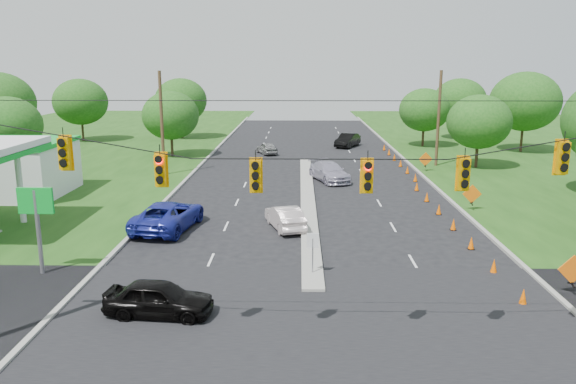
{
  "coord_description": "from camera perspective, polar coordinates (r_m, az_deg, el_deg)",
  "views": [
    {
      "loc": [
        -0.64,
        -18.28,
        9.46
      ],
      "look_at": [
        -1.22,
        11.08,
        2.8
      ],
      "focal_mm": 35.0,
      "sensor_mm": 36.0,
      "label": 1
    }
  ],
  "objects": [
    {
      "name": "cone_11",
      "position": [
        61.24,
        10.23,
        4.02
      ],
      "size": [
        0.32,
        0.32,
        0.7
      ],
      "primitive_type": "cone",
      "color": "#FF5E00",
      "rests_on": "ground"
    },
    {
      "name": "tree_12",
      "position": [
        68.07,
        13.69,
        8.11
      ],
      "size": [
        5.88,
        5.88,
        6.86
      ],
      "color": "black",
      "rests_on": "ground"
    },
    {
      "name": "cone_5",
      "position": [
        40.86,
        13.93,
        -0.49
      ],
      "size": [
        0.32,
        0.32,
        0.7
      ],
      "primitive_type": "cone",
      "color": "#FF5E00",
      "rests_on": "ground"
    },
    {
      "name": "median",
      "position": [
        40.41,
        2.01,
        -0.77
      ],
      "size": [
        1.0,
        34.0,
        0.18
      ],
      "primitive_type": "cube",
      "color": "gray",
      "rests_on": "ground"
    },
    {
      "name": "signal_span",
      "position": [
        17.86,
        3.0,
        -1.8
      ],
      "size": [
        25.6,
        0.32,
        9.0
      ],
      "color": "#422D1C",
      "rests_on": "ground"
    },
    {
      "name": "curb_right",
      "position": [
        50.36,
        13.43,
        1.6
      ],
      "size": [
        0.25,
        110.0,
        0.16
      ],
      "primitive_type": "cube",
      "color": "gray",
      "rests_on": "ground"
    },
    {
      "name": "cross_street",
      "position": [
        20.59,
        2.89,
        -14.59
      ],
      "size": [
        160.0,
        14.0,
        0.02
      ],
      "primitive_type": "cube",
      "color": "black",
      "rests_on": "ground"
    },
    {
      "name": "utility_pole_far_left",
      "position": [
        49.96,
        -12.69,
        6.77
      ],
      "size": [
        0.28,
        0.28,
        9.0
      ],
      "primitive_type": "cylinder",
      "color": "#422D1C",
      "rests_on": "ground"
    },
    {
      "name": "black_sedan",
      "position": [
        22.46,
        -12.97,
        -10.5
      ],
      "size": [
        4.32,
        2.07,
        1.42
      ],
      "primitive_type": "imported",
      "rotation": [
        0.0,
        0.0,
        1.48
      ],
      "color": "black",
      "rests_on": "ground"
    },
    {
      "name": "blue_pickup",
      "position": [
        33.68,
        -12.05,
        -2.33
      ],
      "size": [
        3.76,
        6.45,
        1.69
      ],
      "primitive_type": "imported",
      "rotation": [
        0.0,
        0.0,
        2.98
      ],
      "color": "navy",
      "rests_on": "ground"
    },
    {
      "name": "cone_9",
      "position": [
        54.43,
        11.36,
        2.89
      ],
      "size": [
        0.32,
        0.32,
        0.7
      ],
      "primitive_type": "cone",
      "color": "#FF5E00",
      "rests_on": "ground"
    },
    {
      "name": "dark_car_receding",
      "position": [
        66.82,
        6.08,
        5.26
      ],
      "size": [
        3.51,
        5.07,
        1.58
      ],
      "primitive_type": "imported",
      "rotation": [
        0.0,
        0.0,
        -0.43
      ],
      "color": "black",
      "rests_on": "ground"
    },
    {
      "name": "cone_2",
      "position": [
        31.07,
        18.12,
        -4.93
      ],
      "size": [
        0.32,
        0.32,
        0.7
      ],
      "primitive_type": "cone",
      "color": "#FF5E00",
      "rests_on": "ground"
    },
    {
      "name": "cone_10",
      "position": [
        57.83,
        10.76,
        3.49
      ],
      "size": [
        0.32,
        0.32,
        0.7
      ],
      "primitive_type": "cone",
      "color": "#FF5E00",
      "rests_on": "ground"
    },
    {
      "name": "cone_12",
      "position": [
        64.66,
        9.75,
        4.5
      ],
      "size": [
        0.32,
        0.32,
        0.7
      ],
      "primitive_type": "cone",
      "color": "#FF5E00",
      "rests_on": "ground"
    },
    {
      "name": "work_sign_0",
      "position": [
        26.41,
        26.96,
        -7.14
      ],
      "size": [
        1.27,
        0.58,
        1.37
      ],
      "color": "black",
      "rests_on": "ground"
    },
    {
      "name": "cone_8",
      "position": [
        51.04,
        12.04,
        2.22
      ],
      "size": [
        0.32,
        0.32,
        0.7
      ],
      "primitive_type": "cone",
      "color": "#FF5E00",
      "rests_on": "ground"
    },
    {
      "name": "silver_car_oncoming",
      "position": [
        61.11,
        -2.16,
        4.47
      ],
      "size": [
        2.77,
        4.02,
        1.27
      ],
      "primitive_type": "imported",
      "rotation": [
        0.0,
        0.0,
        3.52
      ],
      "color": "gray",
      "rests_on": "ground"
    },
    {
      "name": "cone_0",
      "position": [
        24.86,
        22.79,
        -9.77
      ],
      "size": [
        0.32,
        0.32,
        0.7
      ],
      "primitive_type": "cone",
      "color": "#FF5E00",
      "rests_on": "ground"
    },
    {
      "name": "cone_7",
      "position": [
        47.67,
        12.82,
        1.44
      ],
      "size": [
        0.32,
        0.32,
        0.7
      ],
      "primitive_type": "cone",
      "color": "#FF5E00",
      "rests_on": "ground"
    },
    {
      "name": "tree_9",
      "position": [
        55.1,
        18.84,
        6.77
      ],
      "size": [
        5.88,
        5.88,
        6.86
      ],
      "color": "black",
      "rests_on": "ground"
    },
    {
      "name": "tree_6",
      "position": [
        75.01,
        -10.82,
        9.12
      ],
      "size": [
        6.72,
        6.72,
        7.84
      ],
      "color": "black",
      "rests_on": "ground"
    },
    {
      "name": "cone_1",
      "position": [
        27.92,
        20.18,
        -7.09
      ],
      "size": [
        0.32,
        0.32,
        0.7
      ],
      "primitive_type": "cone",
      "color": "#FF5E00",
      "rests_on": "ground"
    },
    {
      "name": "cone_6",
      "position": [
        44.19,
        12.95,
        0.55
      ],
      "size": [
        0.32,
        0.32,
        0.7
      ],
      "primitive_type": "cone",
      "color": "#FF5E00",
      "rests_on": "ground"
    },
    {
      "name": "silver_car_far",
      "position": [
        46.89,
        4.21,
        2.07
      ],
      "size": [
        3.79,
        5.75,
        1.55
      ],
      "primitive_type": "imported",
      "rotation": [
        0.0,
        0.0,
        0.33
      ],
      "color": "#9A95AA",
      "rests_on": "ground"
    },
    {
      "name": "tree_11",
      "position": [
        76.27,
        17.04,
        8.85
      ],
      "size": [
        6.72,
        6.72,
        7.84
      ],
      "color": "black",
      "rests_on": "ground"
    },
    {
      "name": "cone_4",
      "position": [
        37.55,
        15.08,
        -1.71
      ],
      "size": [
        0.32,
        0.32,
        0.7
      ],
      "primitive_type": "cone",
      "color": "#FF5E00",
      "rests_on": "ground"
    },
    {
      "name": "cone_3",
      "position": [
        34.28,
        16.46,
        -3.17
      ],
      "size": [
        0.32,
        0.32,
        0.7
      ],
      "primitive_type": "cone",
      "color": "#FF5E00",
      "rests_on": "ground"
    },
    {
      "name": "utility_pole_far_right",
      "position": [
        55.1,
        15.05,
        7.18
      ],
      "size": [
        0.28,
        0.28,
        9.0
      ],
      "primitive_type": "cylinder",
      "color": "#422D1C",
      "rests_on": "ground"
    },
    {
      "name": "tree_10",
      "position": [
        67.09,
        22.94,
        8.47
      ],
      "size": [
        7.56,
        7.56,
        8.82
      ],
      "color": "black",
      "rests_on": "ground"
    },
    {
      "name": "work_sign_1",
      "position": [
        38.95,
        18.19,
        -0.27
      ],
      "size": [
        1.27,
        0.58,
        1.37
      ],
      "color": "black",
      "rests_on": "ground"
    },
    {
      "name": "work_sign_2",
      "position": [
        52.24,
        13.79,
        3.19
      ],
      "size": [
        1.27,
        0.58,
        1.37
      ],
      "color": "black",
      "rests_on": "ground"
    },
    {
      "name": "curb_left",
      "position": [
        50.1,
        -9.78,
        1.71
      ],
      "size": [
        0.25,
        110.0,
        0.16
      ],
      "primitive_type": "cube",
      "color": "gray",
      "rests_on": "ground"
    },
    {
      "name": "tree_2",
      "position": [
        54.77,
        -26.61,
        6.07
      ],
      "size": [
        5.88,
        5.88,
        6.86
      ],
      "color": "black",
      "rests_on": "ground"
    },
    {
      "name": "tree_5",
      "position": [
        60.01,
        -11.84,
        7.62
      ],
      "size": [
        5.88,
        5.88,
        6.86
      ],
      "color": "black",
      "rests_on": "ground"
    },
    {
      "name": "tree_4",
      "position": [
        75.55,
        -20.34,
        8.58
      ],
      "size": [
        6.72,
        6.72,
        7.84
      ],
      "color": "black",
      "rests_on": "ground"
    },
    {
      "name": "ground",
      "position": [
        20.59,
        2.89,
        -14.59
      ],
      "size": [
        160.0,
        160.0,
        0.0
      ],
      "primitive_type": "plane",
      "color": "black",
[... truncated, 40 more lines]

